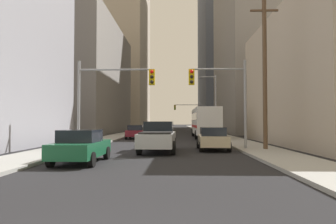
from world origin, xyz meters
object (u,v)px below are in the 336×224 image
(pickup_truck_silver, at_px, (158,137))
(sedan_beige, at_px, (213,139))
(sedan_maroon, at_px, (136,132))
(traffic_signal_near_right, at_px, (221,89))
(traffic_signal_near_left, at_px, (112,89))
(traffic_signal_far_right, at_px, (188,111))
(sedan_green, at_px, (81,146))
(city_bus, at_px, (205,121))

(pickup_truck_silver, xyz_separation_m, sedan_beige, (3.55, 1.22, -0.16))
(sedan_maroon, bearing_deg, sedan_beige, -62.17)
(traffic_signal_near_right, bearing_deg, pickup_truck_silver, -163.63)
(traffic_signal_near_left, xyz_separation_m, traffic_signal_near_right, (7.25, -0.00, -0.06))
(sedan_maroon, height_order, traffic_signal_far_right, traffic_signal_far_right)
(sedan_green, distance_m, traffic_signal_near_right, 10.28)
(sedan_green, height_order, sedan_beige, same)
(pickup_truck_silver, height_order, traffic_signal_far_right, traffic_signal_far_right)
(city_bus, height_order, traffic_signal_far_right, traffic_signal_far_right)
(traffic_signal_near_right, bearing_deg, traffic_signal_far_right, 90.90)
(sedan_green, distance_m, sedan_maroon, 19.52)
(pickup_truck_silver, distance_m, sedan_green, 6.17)
(city_bus, bearing_deg, sedan_green, -109.21)
(pickup_truck_silver, height_order, sedan_maroon, pickup_truck_silver)
(city_bus, distance_m, sedan_maroon, 8.14)
(pickup_truck_silver, bearing_deg, sedan_green, -121.31)
(sedan_beige, bearing_deg, sedan_maroon, 117.83)
(pickup_truck_silver, relative_size, sedan_beige, 1.28)
(sedan_beige, height_order, traffic_signal_near_left, traffic_signal_near_left)
(pickup_truck_silver, xyz_separation_m, traffic_signal_near_right, (4.08, 1.20, 3.11))
(pickup_truck_silver, xyz_separation_m, traffic_signal_far_right, (3.40, 44.31, 3.18))
(sedan_green, bearing_deg, pickup_truck_silver, 58.69)
(sedan_green, bearing_deg, traffic_signal_near_right, 41.60)
(city_bus, bearing_deg, traffic_signal_near_right, -91.17)
(sedan_beige, distance_m, sedan_maroon, 14.73)
(sedan_green, distance_m, traffic_signal_near_left, 7.28)
(sedan_beige, relative_size, traffic_signal_near_right, 0.71)
(city_bus, xyz_separation_m, sedan_beige, (-0.85, -15.32, -1.16))
(traffic_signal_far_right, bearing_deg, sedan_maroon, -102.62)
(traffic_signal_near_left, relative_size, traffic_signal_far_right, 1.00)
(sedan_maroon, bearing_deg, sedan_green, -89.63)
(traffic_signal_far_right, bearing_deg, sedan_beige, -89.80)
(sedan_green, xyz_separation_m, traffic_signal_near_right, (7.29, 6.47, 3.27))
(city_bus, relative_size, pickup_truck_silver, 2.11)
(traffic_signal_far_right, bearing_deg, sedan_green, -97.59)
(traffic_signal_near_left, bearing_deg, traffic_signal_near_right, -0.01)
(pickup_truck_silver, xyz_separation_m, traffic_signal_near_left, (-3.16, 1.20, 3.18))
(pickup_truck_silver, distance_m, traffic_signal_far_right, 44.56)
(sedan_beige, relative_size, sedan_maroon, 1.01)
(sedan_maroon, height_order, traffic_signal_near_left, traffic_signal_near_left)
(city_bus, distance_m, traffic_signal_near_left, 17.24)
(sedan_green, bearing_deg, city_bus, 70.79)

